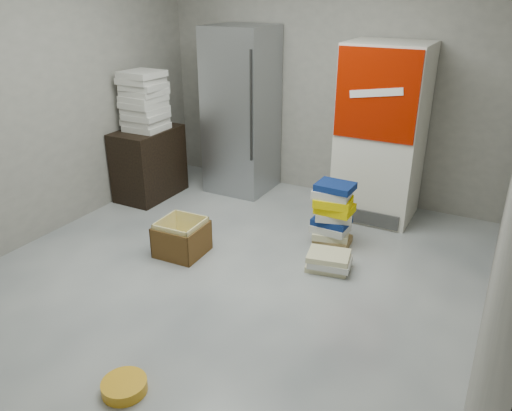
{
  "coord_description": "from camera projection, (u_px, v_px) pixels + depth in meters",
  "views": [
    {
      "loc": [
        1.96,
        -2.86,
        2.27
      ],
      "look_at": [
        0.05,
        0.7,
        0.5
      ],
      "focal_mm": 35.0,
      "sensor_mm": 36.0,
      "label": 1
    }
  ],
  "objects": [
    {
      "name": "phonebook_stack_side",
      "position": [
        329.0,
        261.0,
        4.35
      ],
      "size": [
        0.43,
        0.36,
        0.16
      ],
      "rotation": [
        0.0,
        0.0,
        0.2
      ],
      "color": "beige",
      "rests_on": "ground"
    },
    {
      "name": "supply_box_stack",
      "position": [
        144.0,
        101.0,
        5.49
      ],
      "size": [
        0.44,
        0.44,
        0.65
      ],
      "color": "beige",
      "rests_on": "wood_shelf"
    },
    {
      "name": "bucket_lid",
      "position": [
        124.0,
        386.0,
        3.04
      ],
      "size": [
        0.36,
        0.36,
        0.07
      ],
      "primitive_type": "cylinder",
      "rotation": [
        0.0,
        0.0,
        -0.35
      ],
      "color": "gold",
      "rests_on": "ground"
    },
    {
      "name": "steel_fridge",
      "position": [
        242.0,
        111.0,
        5.8
      ],
      "size": [
        0.7,
        0.72,
        1.9
      ],
      "color": "#A8AAB0",
      "rests_on": "ground"
    },
    {
      "name": "phonebook_stack_main",
      "position": [
        333.0,
        214.0,
        4.69
      ],
      "size": [
        0.41,
        0.35,
        0.63
      ],
      "rotation": [
        0.0,
        0.0,
        0.12
      ],
      "color": "olive",
      "rests_on": "ground"
    },
    {
      "name": "room_shell",
      "position": [
        200.0,
        64.0,
        3.35
      ],
      "size": [
        4.04,
        5.04,
        2.82
      ],
      "color": "gray",
      "rests_on": "ground"
    },
    {
      "name": "ground",
      "position": [
        210.0,
        291.0,
        4.07
      ],
      "size": [
        5.0,
        5.0,
        0.0
      ],
      "primitive_type": "plane",
      "color": "#BABAB6",
      "rests_on": "ground"
    },
    {
      "name": "wood_shelf",
      "position": [
        149.0,
        163.0,
        5.79
      ],
      "size": [
        0.5,
        0.8,
        0.8
      ],
      "primitive_type": "cube",
      "color": "black",
      "rests_on": "ground"
    },
    {
      "name": "cardboard_box",
      "position": [
        182.0,
        240.0,
        4.6
      ],
      "size": [
        0.43,
        0.43,
        0.33
      ],
      "rotation": [
        0.0,
        0.0,
        0.04
      ],
      "color": "gold",
      "rests_on": "ground"
    },
    {
      "name": "coke_cooler",
      "position": [
        381.0,
        133.0,
        5.1
      ],
      "size": [
        0.8,
        0.73,
        1.8
      ],
      "color": "silver",
      "rests_on": "ground"
    }
  ]
}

